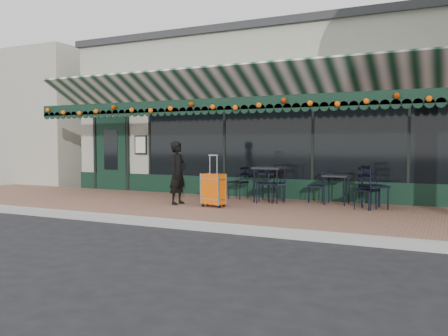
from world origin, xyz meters
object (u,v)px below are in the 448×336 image
at_px(chair_b_right, 276,184).
at_px(chair_b_front, 265,184).
at_px(suitcase, 213,190).
at_px(chair_b_left, 238,182).
at_px(woman, 178,173).
at_px(chair_a_front, 366,191).
at_px(cafe_table_a, 337,178).
at_px(chair_a_left, 316,186).
at_px(chair_a_extra, 375,187).
at_px(cafe_table_b, 270,170).
at_px(chair_a_right, 369,186).

xyz_separation_m(chair_b_right, chair_b_front, (-0.18, -0.23, 0.01)).
xyz_separation_m(suitcase, chair_b_left, (-0.14, 1.63, 0.03)).
distance_m(woman, chair_a_front, 4.14).
xyz_separation_m(cafe_table_a, chair_b_front, (-1.57, -0.43, -0.17)).
bearing_deg(chair_a_front, cafe_table_a, 160.30).
height_order(chair_a_left, chair_a_front, chair_a_front).
height_order(chair_a_left, chair_a_extra, chair_a_extra).
xyz_separation_m(chair_b_left, chair_b_right, (1.09, -0.23, 0.01)).
bearing_deg(cafe_table_a, cafe_table_b, -172.30).
relative_size(chair_a_right, chair_b_left, 1.07).
distance_m(chair_a_right, chair_a_extra, 0.57).
bearing_deg(chair_a_extra, chair_a_left, 36.84).
bearing_deg(chair_a_front, cafe_table_b, -170.27).
relative_size(cafe_table_a, chair_a_left, 0.88).
bearing_deg(chair_a_extra, chair_a_front, 106.02).
relative_size(woman, chair_b_front, 1.65).
bearing_deg(chair_b_left, chair_a_left, 101.98).
height_order(cafe_table_b, chair_a_front, cafe_table_b).
distance_m(chair_a_front, chair_a_extra, 0.27).
bearing_deg(cafe_table_a, chair_a_right, 9.81).
relative_size(woman, chair_a_left, 1.88).
bearing_deg(chair_a_left, cafe_table_a, 66.09).
bearing_deg(suitcase, chair_b_left, 106.78).
xyz_separation_m(cafe_table_a, chair_a_left, (-0.51, 0.10, -0.22)).
height_order(chair_a_right, chair_a_extra, chair_a_extra).
xyz_separation_m(woman, chair_a_left, (2.77, 1.66, -0.34)).
bearing_deg(chair_b_right, woman, 102.78).
xyz_separation_m(cafe_table_a, chair_a_extra, (0.91, -0.41, -0.13)).
relative_size(chair_a_right, chair_a_extra, 0.93).
relative_size(chair_a_right, chair_b_right, 1.04).
relative_size(chair_a_left, chair_a_front, 0.96).
relative_size(chair_a_right, chair_a_front, 1.10).
xyz_separation_m(suitcase, chair_a_front, (3.08, 1.00, 0.02)).
bearing_deg(chair_a_front, chair_b_front, -164.87).
distance_m(chair_a_extra, chair_b_left, 3.42).
height_order(cafe_table_b, chair_a_extra, chair_a_extra).
bearing_deg(chair_b_front, chair_a_extra, -12.92).
bearing_deg(woman, chair_b_front, -55.38).
relative_size(chair_a_front, chair_b_right, 0.94).
relative_size(woman, cafe_table_a, 2.14).
height_order(chair_a_right, chair_b_left, chair_a_right).
height_order(chair_a_extra, chair_b_front, chair_a_extra).
xyz_separation_m(suitcase, cafe_table_a, (2.34, 1.60, 0.23)).
bearing_deg(chair_a_extra, chair_a_right, -11.24).
height_order(chair_a_left, chair_b_left, chair_b_left).
height_order(cafe_table_a, cafe_table_b, cafe_table_b).
height_order(cafe_table_a, chair_b_front, chair_b_front).
relative_size(chair_a_extra, chair_b_front, 1.08).
xyz_separation_m(cafe_table_a, chair_a_front, (0.74, -0.60, -0.21)).
bearing_deg(chair_a_front, chair_a_extra, 68.92).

